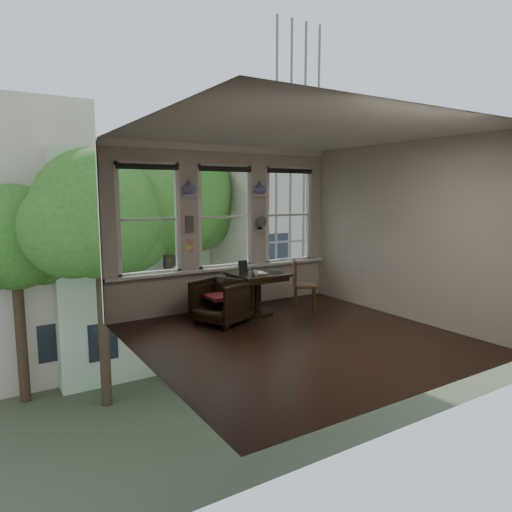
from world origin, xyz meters
TOP-DOWN VIEW (x-y plane):
  - ground at (0.00, 0.00)m, footprint 4.50×4.50m
  - ceiling at (0.00, 0.00)m, footprint 4.50×4.50m
  - wall_back at (0.00, 2.25)m, footprint 4.50×0.00m
  - wall_front at (0.00, -2.25)m, footprint 4.50×0.00m
  - wall_left at (-2.25, 0.00)m, footprint 0.00×4.50m
  - wall_right at (2.25, 0.00)m, footprint 0.00×4.50m
  - window_left at (-1.45, 2.25)m, footprint 1.10×0.12m
  - window_center at (0.00, 2.25)m, footprint 1.10×0.12m
  - window_right at (1.45, 2.25)m, footprint 1.10×0.12m
  - shelf_left at (-0.72, 2.15)m, footprint 0.26×0.16m
  - shelf_right at (0.72, 2.15)m, footprint 0.26×0.16m
  - intercom at (-0.72, 2.18)m, footprint 0.14×0.06m
  - sticky_notes at (-0.72, 2.19)m, footprint 0.16×0.01m
  - desk_fan at (0.72, 2.13)m, footprint 0.20×0.20m
  - vase_left at (-0.72, 2.15)m, footprint 0.24×0.24m
  - vase_right at (0.72, 2.15)m, footprint 0.24×0.24m
  - table at (0.22, 1.43)m, footprint 0.90×0.90m
  - armchair_left at (-0.58, 1.27)m, footprint 1.05×1.04m
  - cushion_red at (-0.58, 1.27)m, footprint 0.45×0.45m
  - side_chair_right at (1.15, 1.26)m, footprint 0.58×0.58m
  - laptop at (0.48, 1.25)m, footprint 0.40×0.33m
  - mug at (0.07, 1.23)m, footprint 0.12×0.12m
  - drinking_glass at (0.13, 1.36)m, footprint 0.16×0.16m
  - tablet at (0.00, 1.56)m, footprint 0.17×0.10m
  - papers at (0.25, 1.43)m, footprint 0.26×0.33m

SIDE VIEW (x-z plane):
  - ground at x=0.00m, z-range 0.00..0.00m
  - armchair_left at x=-0.58m, z-range 0.00..0.73m
  - table at x=0.22m, z-range 0.00..0.75m
  - cushion_red at x=-0.58m, z-range 0.42..0.48m
  - side_chair_right at x=1.15m, z-range 0.00..0.92m
  - papers at x=0.25m, z-range 0.75..0.75m
  - laptop at x=0.48m, z-range 0.75..0.78m
  - mug at x=0.07m, z-range 0.75..0.83m
  - drinking_glass at x=0.13m, z-range 0.75..0.85m
  - tablet at x=0.00m, z-range 0.75..0.97m
  - sticky_notes at x=-0.72m, z-range 1.13..1.37m
  - wall_back at x=0.00m, z-range -0.75..3.75m
  - wall_front at x=0.00m, z-range -0.75..3.75m
  - wall_left at x=-2.25m, z-range -0.75..3.75m
  - wall_right at x=2.25m, z-range -0.75..3.75m
  - desk_fan at x=0.72m, z-range 1.41..1.65m
  - intercom at x=-0.72m, z-range 1.46..1.74m
  - window_left at x=-1.45m, z-range 0.75..2.65m
  - window_center at x=0.00m, z-range 0.75..2.65m
  - window_right at x=1.45m, z-range 0.75..2.65m
  - shelf_left at x=-0.72m, z-range 2.08..2.12m
  - shelf_right at x=0.72m, z-range 2.08..2.12m
  - vase_left at x=-0.72m, z-range 2.12..2.36m
  - vase_right at x=0.72m, z-range 2.12..2.36m
  - ceiling at x=0.00m, z-range 3.00..3.00m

